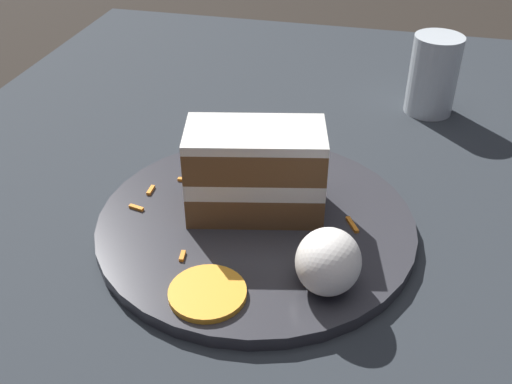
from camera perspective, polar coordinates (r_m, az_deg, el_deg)
ground_plane at (r=0.56m, az=3.00°, el=-8.95°), size 6.00×6.00×0.00m
dining_table at (r=0.55m, az=3.04°, el=-7.95°), size 1.28×0.93×0.03m
plate at (r=0.57m, az=-0.00°, el=-3.04°), size 0.30×0.30×0.01m
cake_slice at (r=0.56m, az=-0.07°, el=2.01°), size 0.09×0.14×0.09m
cream_dollop at (r=0.49m, az=6.89°, el=-6.58°), size 0.06×0.05×0.05m
orange_garnish at (r=0.49m, az=-4.65°, el=-9.56°), size 0.06×0.06×0.01m
carrot_shreds_scatter at (r=0.59m, az=-0.64°, el=-0.82°), size 0.21×0.22×0.00m
drinking_glass at (r=0.80m, az=16.45°, el=10.19°), size 0.06×0.06×0.10m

